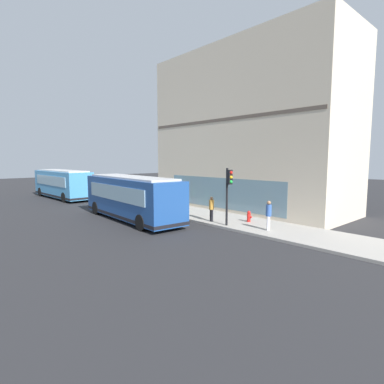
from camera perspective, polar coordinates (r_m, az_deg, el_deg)
name	(u,v)px	position (r m, az deg, el deg)	size (l,w,h in m)	color
ground	(152,225)	(20.14, -7.52, -6.14)	(120.00, 120.00, 0.00)	#262628
sidewalk_curb	(202,215)	(22.99, 1.97, -4.35)	(4.00, 40.00, 0.15)	#9E9991
building_corner	(248,131)	(26.74, 10.50, 11.10)	(6.84, 16.71, 13.25)	beige
city_bus_nearside	(131,198)	(21.89, -11.30, -1.09)	(3.12, 10.17, 3.07)	#1E478C
city_bus_far_down_street	(62,184)	(36.06, -23.07, 1.37)	(2.83, 10.11, 3.07)	#3F8CC6
traffic_light_near_corner	(229,186)	(18.86, 6.85, 1.17)	(0.32, 0.49, 3.58)	black
fire_hydrant	(249,216)	(20.51, 10.58, -4.51)	(0.35, 0.35, 0.74)	red
pedestrian_walking_along_curb	(269,213)	(18.24, 14.13, -3.89)	(0.32, 0.32, 1.73)	silver
pedestrian_by_light_pole	(211,207)	(20.24, 3.66, -2.87)	(0.32, 0.32, 1.66)	black
pedestrian_near_building_entrance	(169,197)	(25.62, -4.27, -0.90)	(0.32, 0.32, 1.69)	#3F8C4C
pedestrian_near_hydrant	(175,196)	(26.71, -3.24, -0.69)	(0.32, 0.32, 1.63)	#B23338
newspaper_vending_box	(156,199)	(28.14, -6.82, -1.35)	(0.44, 0.42, 0.90)	#BF3F19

